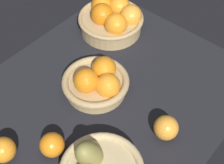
# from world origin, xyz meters

# --- Properties ---
(market_tray) EXTENTS (0.84, 0.72, 0.03)m
(market_tray) POSITION_xyz_m (0.00, 0.00, 0.01)
(market_tray) COLOR black
(market_tray) RESTS_ON ground
(basket_center) EXTENTS (0.21, 0.21, 0.11)m
(basket_center) POSITION_xyz_m (-0.01, 0.03, 0.07)
(basket_center) COLOR tan
(basket_center) RESTS_ON market_tray
(basket_far_right) EXTENTS (0.24, 0.24, 0.12)m
(basket_far_right) POSITION_xyz_m (0.24, 0.19, 0.08)
(basket_far_right) COLOR tan
(basket_far_right) RESTS_ON market_tray
(loose_orange_front_gap) EXTENTS (0.07, 0.07, 0.07)m
(loose_orange_front_gap) POSITION_xyz_m (-0.35, 0.07, 0.07)
(loose_orange_front_gap) COLOR orange
(loose_orange_front_gap) RESTS_ON market_tray
(loose_orange_back_gap) EXTENTS (0.07, 0.07, 0.07)m
(loose_orange_back_gap) POSITION_xyz_m (-0.01, -0.22, 0.07)
(loose_orange_back_gap) COLOR #F49E33
(loose_orange_back_gap) RESTS_ON market_tray
(loose_orange_side_gap) EXTENTS (0.07, 0.07, 0.07)m
(loose_orange_side_gap) POSITION_xyz_m (-0.25, -0.02, 0.06)
(loose_orange_side_gap) COLOR orange
(loose_orange_side_gap) RESTS_ON market_tray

